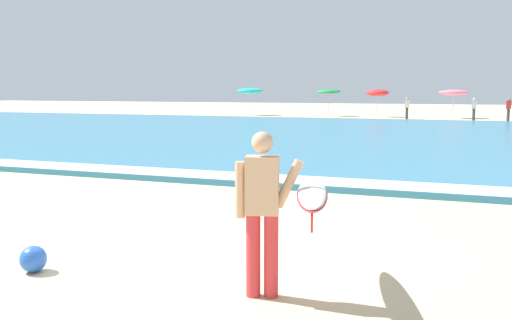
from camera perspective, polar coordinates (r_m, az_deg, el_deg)
name	(u,v)px	position (r m, az deg, el deg)	size (l,w,h in m)	color
ground_plane	(139,251)	(7.76, -11.79, -9.05)	(160.00, 160.00, 0.00)	beige
sea	(369,136)	(25.72, 11.40, 2.41)	(120.00, 28.00, 0.14)	teal
surf_foam	(274,178)	(12.73, 1.80, -1.87)	(120.00, 1.16, 0.01)	white
surfer_with_board	(285,200)	(5.73, 2.96, -4.13)	(1.21, 2.33, 1.73)	red
beach_umbrella_0	(250,91)	(47.51, -0.63, 7.06)	(2.25, 2.26, 2.30)	beige
beach_umbrella_1	(329,91)	(46.41, 7.42, 6.94)	(1.95, 1.97, 2.27)	beige
beach_umbrella_2	(378,93)	(45.48, 12.28, 6.71)	(1.78, 1.79, 2.20)	beige
beach_umbrella_3	(454,93)	(44.79, 19.49, 6.49)	(2.18, 2.18, 2.15)	beige
beachgoer_near_row_left	(508,109)	(41.68, 24.31, 4.76)	(0.32, 0.20, 1.58)	#383842
beachgoer_near_row_mid	(407,107)	(42.47, 15.12, 5.18)	(0.32, 0.20, 1.58)	#383842
beachgoer_near_row_right	(474,109)	(41.47, 21.31, 4.90)	(0.32, 0.20, 1.58)	#383842
beach_ball	(33,259)	(7.22, -21.73, -9.34)	(0.32, 0.32, 0.32)	blue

